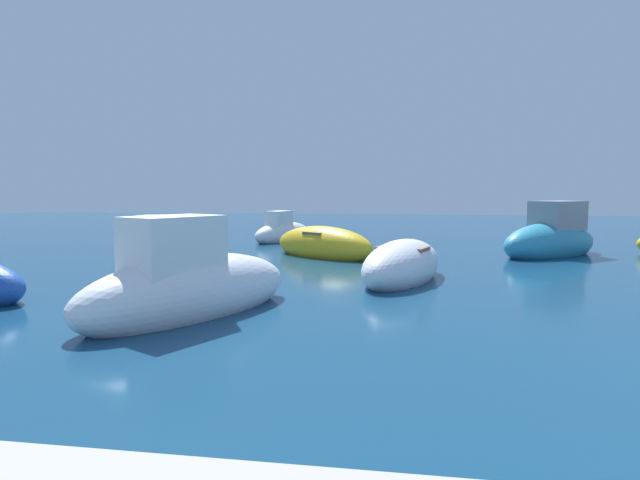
{
  "coord_description": "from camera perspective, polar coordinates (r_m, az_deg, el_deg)",
  "views": [
    {
      "loc": [
        -5.54,
        -4.62,
        1.97
      ],
      "look_at": [
        -7.96,
        11.19,
        0.46
      ],
      "focal_mm": 29.09,
      "sensor_mm": 36.0,
      "label": 1
    }
  ],
  "objects": [
    {
      "name": "moored_boat_1",
      "position": [
        15.7,
        0.34,
        -0.61
      ],
      "size": [
        3.77,
        3.21,
        1.19
      ],
      "rotation": [
        0.0,
        0.0,
        5.67
      ],
      "color": "gold",
      "rests_on": "ground"
    },
    {
      "name": "moored_boat_3",
      "position": [
        8.58,
        -14.22,
        -4.97
      ],
      "size": [
        3.15,
        4.28,
        1.87
      ],
      "rotation": [
        0.0,
        0.0,
        1.08
      ],
      "color": "white",
      "rests_on": "ground"
    },
    {
      "name": "moored_boat_4",
      "position": [
        20.53,
        -4.11,
        0.8
      ],
      "size": [
        2.32,
        3.49,
        1.42
      ],
      "rotation": [
        0.0,
        0.0,
        1.16
      ],
      "color": "white",
      "rests_on": "ground"
    },
    {
      "name": "moored_boat_5",
      "position": [
        17.42,
        24.09,
        0.08
      ],
      "size": [
        3.98,
        3.78,
        1.97
      ],
      "rotation": [
        0.0,
        0.0,
        3.87
      ],
      "color": "teal",
      "rests_on": "ground"
    },
    {
      "name": "moored_boat_6",
      "position": [
        15.41,
        -17.36,
        -0.71
      ],
      "size": [
        1.65,
        4.29,
        1.56
      ],
      "rotation": [
        0.0,
        0.0,
        1.66
      ],
      "color": "gold",
      "rests_on": "ground"
    },
    {
      "name": "moored_boat_7",
      "position": [
        11.58,
        9.05,
        -2.83
      ],
      "size": [
        2.37,
        3.73,
        1.18
      ],
      "rotation": [
        0.0,
        0.0,
        4.38
      ],
      "color": "white",
      "rests_on": "ground"
    }
  ]
}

